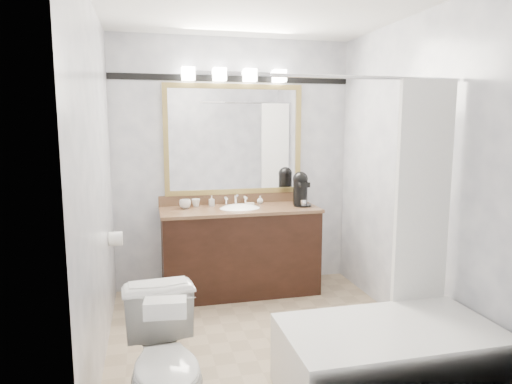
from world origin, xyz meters
TOP-DOWN VIEW (x-y plane):
  - room at (0.00, 0.00)m, footprint 2.42×2.62m
  - vanity at (0.00, 1.02)m, footprint 1.53×0.58m
  - mirror at (0.00, 1.28)m, footprint 1.40×0.04m
  - vanity_light_bar at (0.00, 1.23)m, footprint 1.02×0.14m
  - accent_stripe at (0.00, 1.29)m, footprint 2.40×0.01m
  - bathtub at (0.55, -0.90)m, footprint 1.30×0.75m
  - tp_roll at (-1.14, 0.66)m, footprint 0.11×0.12m
  - toilet at (-0.80, -0.92)m, footprint 0.47×0.76m
  - tissue_box at (-0.80, -1.12)m, footprint 0.21×0.13m
  - coffee_maker at (0.62, 1.02)m, footprint 0.18×0.22m
  - cup_left at (-0.52, 1.12)m, footprint 0.11×0.11m
  - cup_right at (-0.41, 1.19)m, footprint 0.09×0.09m
  - soap_bottle_a at (-0.25, 1.18)m, footprint 0.06×0.06m
  - soap_bottle_b at (0.25, 1.20)m, footprint 0.08×0.08m
  - soap_bar at (0.13, 1.13)m, footprint 0.08×0.05m

SIDE VIEW (x-z plane):
  - bathtub at x=0.55m, z-range -0.70..1.26m
  - toilet at x=-0.80m, z-range 0.00..0.74m
  - vanity at x=0.00m, z-range -0.04..0.93m
  - tp_roll at x=-1.14m, z-range 0.64..0.76m
  - tissue_box at x=-0.80m, z-range 0.74..0.83m
  - soap_bar at x=0.13m, z-range 0.85..0.88m
  - cup_right at x=-0.41m, z-range 0.85..0.93m
  - soap_bottle_b at x=0.25m, z-range 0.85..0.93m
  - cup_left at x=-0.52m, z-range 0.85..0.94m
  - soap_bottle_a at x=-0.25m, z-range 0.85..0.95m
  - coffee_maker at x=0.62m, z-range 0.85..1.19m
  - room at x=0.00m, z-range -0.01..2.51m
  - mirror at x=0.00m, z-range 0.95..2.05m
  - accent_stripe at x=0.00m, z-range 2.07..2.13m
  - vanity_light_bar at x=0.00m, z-range 2.07..2.19m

